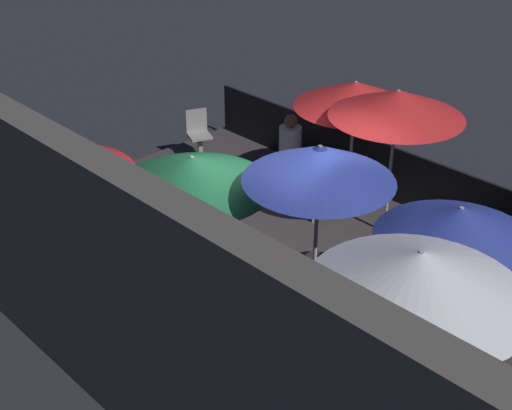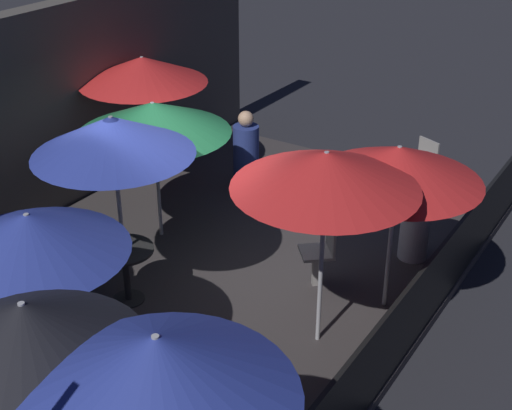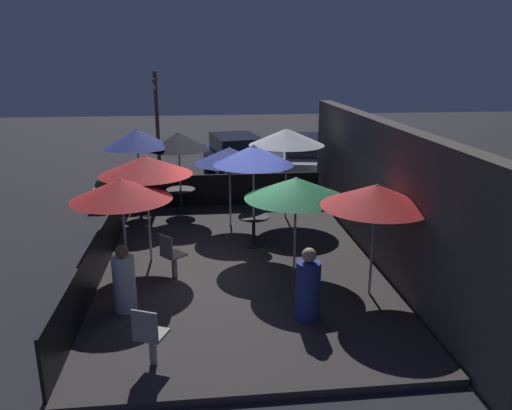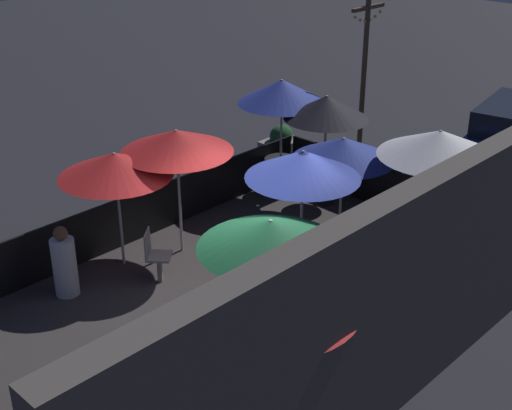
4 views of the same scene
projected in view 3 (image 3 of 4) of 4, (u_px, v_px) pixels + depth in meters
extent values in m
plane|color=#26262B|center=(239.00, 267.00, 10.97)|extent=(60.00, 60.00, 0.00)
cube|color=#383333|center=(239.00, 265.00, 10.95)|extent=(8.99, 5.80, 0.12)
cube|color=#4C4742|center=(381.00, 194.00, 10.85)|extent=(10.59, 0.36, 3.15)
cube|color=black|center=(103.00, 247.00, 10.50)|extent=(8.79, 0.05, 0.95)
cube|color=black|center=(227.00, 190.00, 15.04)|extent=(0.05, 5.60, 0.95)
cylinder|color=#B2B2B7|center=(180.00, 174.00, 14.03)|extent=(0.05, 0.05, 2.32)
cone|color=black|center=(179.00, 141.00, 13.77)|extent=(1.72, 1.72, 0.48)
cylinder|color=#B2B2B7|center=(254.00, 197.00, 11.53)|extent=(0.05, 0.05, 2.42)
cone|color=#283893|center=(254.00, 155.00, 11.25)|extent=(1.84, 1.84, 0.45)
cylinder|color=#B2B2B7|center=(139.00, 173.00, 13.81)|extent=(0.05, 0.05, 2.45)
cone|color=#283893|center=(137.00, 138.00, 13.53)|extent=(1.85, 1.85, 0.50)
cylinder|color=#B2B2B7|center=(295.00, 225.00, 10.24)|extent=(0.05, 0.05, 2.01)
cone|color=#1E6B3D|center=(296.00, 188.00, 10.02)|extent=(2.09, 2.09, 0.43)
cylinder|color=#B2B2B7|center=(148.00, 209.00, 10.74)|extent=(0.05, 0.05, 2.34)
cone|color=red|center=(145.00, 165.00, 10.46)|extent=(1.97, 1.97, 0.40)
cylinder|color=#B2B2B7|center=(286.00, 174.00, 13.69)|extent=(0.05, 0.05, 2.48)
cone|color=silver|center=(287.00, 137.00, 13.40)|extent=(2.05, 2.05, 0.45)
cylinder|color=#B2B2B7|center=(124.00, 231.00, 9.74)|extent=(0.05, 0.05, 2.11)
cone|color=red|center=(121.00, 189.00, 9.49)|extent=(1.94, 1.94, 0.41)
cylinder|color=#B2B2B7|center=(230.00, 187.00, 13.09)|extent=(0.05, 0.05, 2.09)
cone|color=#283893|center=(230.00, 155.00, 12.85)|extent=(1.85, 1.85, 0.41)
cylinder|color=#B2B2B7|center=(373.00, 241.00, 9.19)|extent=(0.05, 0.05, 2.14)
cone|color=red|center=(376.00, 195.00, 8.94)|extent=(2.00, 2.00, 0.41)
cylinder|color=black|center=(182.00, 213.00, 14.36)|extent=(0.45, 0.45, 0.02)
cylinder|color=black|center=(181.00, 202.00, 14.27)|extent=(0.08, 0.08, 0.68)
cylinder|color=black|center=(181.00, 190.00, 14.17)|extent=(0.81, 0.81, 0.04)
cylinder|color=black|center=(254.00, 245.00, 11.87)|extent=(0.40, 0.40, 0.02)
cylinder|color=black|center=(254.00, 232.00, 11.78)|extent=(0.08, 0.08, 0.71)
cylinder|color=black|center=(254.00, 217.00, 11.67)|extent=(0.72, 0.72, 0.04)
cylinder|color=black|center=(142.00, 215.00, 14.15)|extent=(0.39, 0.39, 0.02)
cylinder|color=black|center=(141.00, 204.00, 14.06)|extent=(0.08, 0.08, 0.68)
cylinder|color=black|center=(141.00, 192.00, 13.96)|extent=(0.70, 0.70, 0.04)
cube|color=gray|center=(174.00, 266.00, 10.14)|extent=(0.11, 0.11, 0.46)
cube|color=gray|center=(174.00, 255.00, 10.07)|extent=(0.56, 0.56, 0.04)
cube|color=gray|center=(166.00, 246.00, 9.88)|extent=(0.32, 0.29, 0.44)
cube|color=gray|center=(153.00, 350.00, 7.24)|extent=(0.11, 0.11, 0.47)
cube|color=gray|center=(152.00, 334.00, 7.17)|extent=(0.53, 0.53, 0.04)
cube|color=gray|center=(145.00, 326.00, 6.93)|extent=(0.18, 0.38, 0.44)
cylinder|color=silver|center=(124.00, 284.00, 8.73)|extent=(0.55, 0.55, 1.00)
sphere|color=brown|center=(122.00, 251.00, 8.56)|extent=(0.23, 0.23, 0.23)
cylinder|color=navy|center=(308.00, 290.00, 8.45)|extent=(0.51, 0.51, 1.04)
sphere|color=tan|center=(309.00, 255.00, 8.27)|extent=(0.25, 0.25, 0.25)
cube|color=gray|center=(105.00, 198.00, 15.35)|extent=(0.96, 0.67, 0.55)
ellipsoid|color=#235128|center=(103.00, 186.00, 15.24)|extent=(0.63, 0.50, 0.56)
cylinder|color=brown|center=(158.00, 136.00, 15.89)|extent=(0.12, 0.12, 4.02)
cube|color=brown|center=(155.00, 80.00, 15.38)|extent=(1.10, 0.08, 0.08)
sphere|color=#F4B260|center=(156.00, 84.00, 15.86)|extent=(0.07, 0.07, 0.07)
sphere|color=#F4B260|center=(156.00, 87.00, 15.71)|extent=(0.07, 0.07, 0.07)
sphere|color=#F4B260|center=(156.00, 89.00, 15.55)|extent=(0.07, 0.07, 0.07)
sphere|color=#F4B260|center=(155.00, 89.00, 15.38)|extent=(0.07, 0.07, 0.07)
sphere|color=#F4B260|center=(155.00, 88.00, 15.19)|extent=(0.07, 0.07, 0.07)
sphere|color=#F4B260|center=(154.00, 85.00, 14.99)|extent=(0.07, 0.07, 0.07)
cube|color=navy|center=(236.00, 160.00, 18.90)|extent=(4.51, 2.42, 0.70)
cube|color=#1E232D|center=(236.00, 143.00, 18.71)|extent=(2.59, 1.95, 0.60)
cylinder|color=black|center=(267.00, 176.00, 17.99)|extent=(0.66, 0.29, 0.64)
cylinder|color=black|center=(223.00, 179.00, 17.56)|extent=(0.66, 0.29, 0.64)
cylinder|color=black|center=(247.00, 162.00, 20.44)|extent=(0.66, 0.29, 0.64)
cylinder|color=black|center=(208.00, 164.00, 20.00)|extent=(0.66, 0.29, 0.64)
cube|color=silver|center=(306.00, 162.00, 18.63)|extent=(4.63, 2.45, 0.70)
cube|color=#1E232D|center=(307.00, 145.00, 18.44)|extent=(2.66, 1.97, 0.60)
cylinder|color=black|center=(330.00, 180.00, 17.37)|extent=(0.66, 0.29, 0.64)
cylinder|color=black|center=(284.00, 179.00, 17.47)|extent=(0.66, 0.29, 0.64)
cylinder|color=black|center=(325.00, 164.00, 19.98)|extent=(0.66, 0.29, 0.64)
cylinder|color=black|center=(285.00, 163.00, 20.08)|extent=(0.66, 0.29, 0.64)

